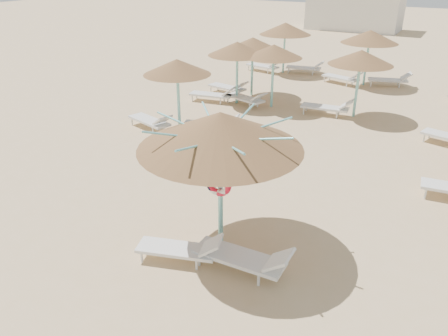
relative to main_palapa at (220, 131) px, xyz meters
The scene contains 6 objects.
ground 2.67m from the main_palapa, 56.83° to the right, with size 120.00×120.00×0.00m, color tan.
main_palapa is the anchor object (origin of this frame).
lounger_main_a 2.59m from the main_palapa, 108.74° to the right, with size 1.88×1.05×0.65m.
lounger_main_b 2.60m from the main_palapa, 35.85° to the right, with size 2.05×0.67×0.74m.
palapa_field 10.43m from the main_palapa, 83.08° to the left, with size 18.75×13.77×2.72m.
service_hut 35.42m from the main_palapa, 99.65° to the left, with size 8.40×4.40×3.25m.
Camera 1 is at (4.02, -7.04, 5.76)m, focal length 35.00 mm.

